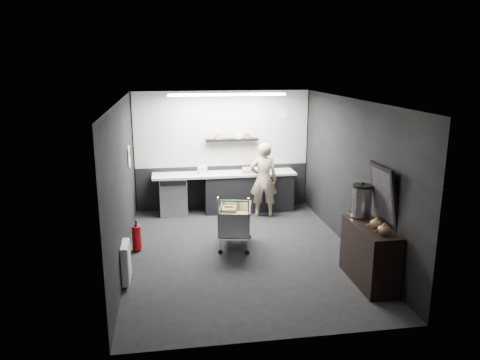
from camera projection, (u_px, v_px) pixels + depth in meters
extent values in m
plane|color=black|center=(242.00, 252.00, 8.38)|extent=(5.50, 5.50, 0.00)
plane|color=silver|center=(242.00, 100.00, 7.72)|extent=(5.50, 5.50, 0.00)
plane|color=black|center=(222.00, 151.00, 10.68)|extent=(5.50, 0.00, 5.50)
plane|color=black|center=(280.00, 237.00, 5.42)|extent=(5.50, 0.00, 5.50)
plane|color=black|center=(123.00, 184.00, 7.75)|extent=(0.00, 5.50, 5.50)
plane|color=black|center=(352.00, 175.00, 8.35)|extent=(0.00, 5.50, 5.50)
cube|color=#B2B1AD|center=(222.00, 129.00, 10.54)|extent=(3.95, 0.02, 1.70)
cube|color=black|center=(223.00, 187.00, 10.87)|extent=(3.95, 0.02, 1.00)
cube|color=black|center=(232.00, 140.00, 10.52)|extent=(1.20, 0.22, 0.04)
cylinder|color=white|center=(283.00, 115.00, 10.67)|extent=(0.20, 0.03, 0.20)
cube|color=white|center=(129.00, 157.00, 8.94)|extent=(0.02, 0.30, 0.40)
cube|color=#B52216|center=(129.00, 153.00, 8.93)|extent=(0.02, 0.22, 0.10)
cube|color=white|center=(126.00, 262.00, 7.14)|extent=(0.10, 0.50, 0.60)
cube|color=white|center=(227.00, 95.00, 9.50)|extent=(2.40, 0.20, 0.04)
cube|color=black|center=(248.00, 192.00, 10.68)|extent=(2.00, 0.56, 0.85)
cube|color=beige|center=(224.00, 174.00, 10.48)|extent=(3.20, 0.60, 0.05)
cube|color=#9EA0A5|center=(173.00, 196.00, 10.42)|extent=(0.60, 0.58, 0.85)
cube|color=black|center=(173.00, 184.00, 10.04)|extent=(0.56, 0.02, 0.10)
imported|color=beige|center=(264.00, 180.00, 10.19)|extent=(0.66, 0.49, 1.65)
cube|color=silver|center=(235.00, 230.00, 8.60)|extent=(0.73, 0.96, 0.02)
cube|color=silver|center=(221.00, 219.00, 8.51)|extent=(0.20, 0.85, 0.46)
cube|color=silver|center=(250.00, 218.00, 8.59)|extent=(0.20, 0.85, 0.46)
cube|color=silver|center=(239.00, 226.00, 8.15)|extent=(0.55, 0.14, 0.46)
cube|color=silver|center=(232.00, 212.00, 8.96)|extent=(0.55, 0.14, 0.46)
cylinder|color=silver|center=(225.00, 246.00, 8.23)|extent=(0.02, 0.02, 0.30)
cylinder|color=silver|center=(252.00, 244.00, 8.30)|extent=(0.02, 0.02, 0.30)
cylinder|color=silver|center=(220.00, 231.00, 8.98)|extent=(0.02, 0.02, 0.30)
cylinder|color=silver|center=(245.00, 229.00, 9.05)|extent=(0.02, 0.02, 0.30)
cylinder|color=green|center=(239.00, 201.00, 7.97)|extent=(0.55, 0.15, 0.03)
cube|color=olive|center=(228.00, 218.00, 8.63)|extent=(0.30, 0.35, 0.39)
cube|color=olive|center=(244.00, 222.00, 8.46)|extent=(0.28, 0.33, 0.35)
cylinder|color=black|center=(225.00, 253.00, 8.26)|extent=(0.09, 0.05, 0.08)
cylinder|color=black|center=(220.00, 237.00, 9.01)|extent=(0.09, 0.05, 0.08)
cylinder|color=black|center=(252.00, 251.00, 8.33)|extent=(0.09, 0.05, 0.08)
cylinder|color=black|center=(245.00, 236.00, 9.08)|extent=(0.09, 0.05, 0.08)
cube|color=black|center=(369.00, 254.00, 7.15)|extent=(0.46, 1.23, 0.92)
cylinder|color=silver|center=(361.00, 202.00, 7.37)|extent=(0.31, 0.31, 0.47)
cylinder|color=black|center=(363.00, 186.00, 7.31)|extent=(0.31, 0.31, 0.04)
sphere|color=black|center=(363.00, 183.00, 7.30)|extent=(0.05, 0.05, 0.05)
ellipsoid|color=brown|center=(376.00, 224.00, 6.87)|extent=(0.18, 0.18, 0.15)
ellipsoid|color=brown|center=(384.00, 230.00, 6.63)|extent=(0.18, 0.18, 0.15)
cube|color=black|center=(384.00, 195.00, 7.00)|extent=(0.21, 0.72, 0.92)
cube|color=black|center=(383.00, 195.00, 7.00)|extent=(0.15, 0.62, 0.79)
cylinder|color=#BA0C11|center=(137.00, 238.00, 8.40)|extent=(0.17, 0.17, 0.44)
cone|color=black|center=(136.00, 225.00, 8.34)|extent=(0.11, 0.11, 0.07)
cylinder|color=black|center=(136.00, 222.00, 8.33)|extent=(0.03, 0.03, 0.07)
cube|color=#977250|center=(253.00, 170.00, 10.52)|extent=(0.50, 0.40, 0.09)
cylinder|color=beige|center=(203.00, 170.00, 10.38)|extent=(0.18, 0.18, 0.18)
cube|color=white|center=(202.00, 171.00, 10.33)|extent=(0.20, 0.18, 0.16)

